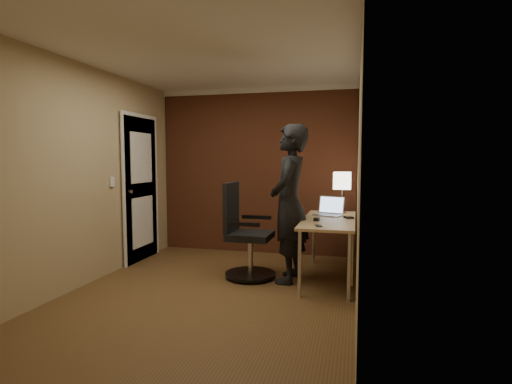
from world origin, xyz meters
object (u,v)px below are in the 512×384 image
at_px(wallet, 349,217).
at_px(office_chair, 245,237).
at_px(desk_lamp, 342,181).
at_px(laptop, 330,210).
at_px(desk, 335,230).
at_px(person, 289,203).
at_px(phone, 319,226).
at_px(mouse, 317,219).

xyz_separation_m(wallet, office_chair, (-1.22, -0.26, -0.24)).
bearing_deg(desk_lamp, laptop, -123.50).
xyz_separation_m(desk, person, (-0.52, -0.16, 0.32)).
distance_m(laptop, person, 0.67).
distance_m(laptop, phone, 0.89).
height_order(desk, laptop, laptop).
bearing_deg(mouse, phone, -78.05).
bearing_deg(office_chair, mouse, -1.69).
xyz_separation_m(laptop, wallet, (0.24, -0.22, -0.05)).
bearing_deg(mouse, desk, 45.34).
height_order(desk_lamp, mouse, desk_lamp).
distance_m(desk_lamp, wallet, 0.60).
bearing_deg(office_chair, phone, -23.31).
relative_size(mouse, wallet, 0.91).
bearing_deg(wallet, person, -158.47).
bearing_deg(desk_lamp, mouse, -109.29).
bearing_deg(wallet, laptop, 137.12).
relative_size(desk, desk_lamp, 2.80).
height_order(phone, wallet, wallet).
height_order(desk, wallet, wallet).
height_order(desk_lamp, wallet, desk_lamp).
relative_size(office_chair, person, 0.61).
height_order(laptop, office_chair, office_chair).
relative_size(desk_lamp, phone, 4.65).
xyz_separation_m(desk_lamp, wallet, (0.10, -0.44, -0.41)).
bearing_deg(desk, laptop, 105.00).
bearing_deg(phone, person, 117.63).
bearing_deg(wallet, desk_lamp, 102.72).
xyz_separation_m(laptop, person, (-0.43, -0.49, 0.12)).
relative_size(wallet, person, 0.06).
height_order(desk_lamp, phone, desk_lamp).
height_order(mouse, phone, mouse).
relative_size(phone, office_chair, 0.10).
bearing_deg(mouse, person, 179.03).
distance_m(wallet, office_chair, 1.27).
distance_m(phone, office_chair, 1.03).
height_order(phone, office_chair, office_chair).
xyz_separation_m(wallet, person, (-0.67, -0.27, 0.18)).
height_order(mouse, person, person).
bearing_deg(wallet, phone, -114.11).
height_order(desk_lamp, person, person).
distance_m(desk, office_chair, 1.08).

